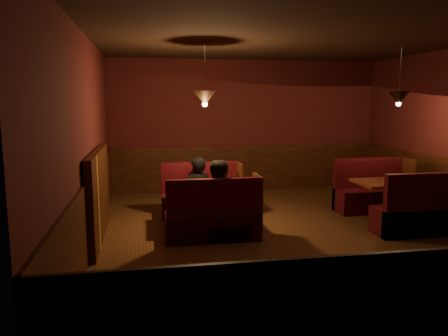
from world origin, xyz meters
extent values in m
cube|color=#482D18|center=(0.00, 0.00, -0.01)|extent=(6.00, 7.00, 0.01)
cube|color=black|center=(0.00, 0.00, 2.90)|extent=(6.00, 7.00, 0.01)
cube|color=#471915|center=(0.00, 3.50, 1.45)|extent=(6.00, 0.01, 2.90)
cube|color=#471915|center=(-3.00, 0.00, 1.45)|extent=(0.01, 7.00, 2.90)
cube|color=black|center=(0.00, 3.48, 0.50)|extent=(6.00, 0.04, 1.00)
cube|color=black|center=(-2.98, 0.00, 0.50)|extent=(0.04, 7.00, 1.00)
cube|color=black|center=(-2.92, 0.40, 0.65)|extent=(0.10, 2.20, 1.30)
cube|color=gold|center=(-2.87, -0.15, 0.65)|extent=(0.01, 0.12, 1.30)
cylinder|color=#333333|center=(-1.31, 0.69, 2.45)|extent=(0.01, 0.01, 0.80)
cone|color=black|center=(-1.31, 0.69, 2.05)|extent=(0.34, 0.34, 0.22)
sphere|color=#FFBF72|center=(-1.31, 0.69, 1.96)|extent=(0.08, 0.08, 0.08)
cylinder|color=#333333|center=(1.81, 0.44, 2.45)|extent=(0.01, 0.01, 0.80)
cone|color=black|center=(1.81, 0.44, 2.05)|extent=(0.34, 0.34, 0.22)
sphere|color=#FFBF72|center=(1.81, 0.44, 1.96)|extent=(0.08, 0.08, 0.08)
cube|color=brown|center=(-1.31, 0.69, 0.65)|extent=(1.25, 0.76, 0.04)
cylinder|color=black|center=(-1.31, 0.69, 0.31)|extent=(0.12, 0.12, 0.62)
cylinder|color=black|center=(-1.31, 0.69, 0.02)|extent=(0.50, 0.50, 0.04)
cylinder|color=silver|center=(-1.25, 0.59, 0.68)|extent=(0.25, 0.25, 0.02)
cube|color=black|center=(-1.24, 0.61, 0.70)|extent=(0.08, 0.07, 0.03)
ellipsoid|color=silver|center=(-1.35, 0.55, 0.71)|extent=(0.06, 0.06, 0.05)
cube|color=tan|center=(-1.18, 0.52, 0.70)|extent=(0.08, 0.08, 0.03)
cylinder|color=silver|center=(-1.29, 0.49, 0.69)|extent=(0.10, 0.08, 0.01)
cylinder|color=silver|center=(-1.39, 0.86, 0.68)|extent=(0.23, 0.23, 0.01)
ellipsoid|color=beige|center=(-1.35, 0.91, 0.71)|extent=(0.09, 0.09, 0.05)
cube|color=silver|center=(-1.40, 0.84, 0.68)|extent=(0.18, 0.03, 0.00)
cylinder|color=white|center=(-1.07, 0.73, 0.71)|extent=(0.05, 0.05, 0.07)
cylinder|color=white|center=(-0.87, 0.90, 0.74)|extent=(0.07, 0.07, 0.13)
cylinder|color=white|center=(-0.90, 0.54, 0.74)|extent=(0.07, 0.07, 0.13)
cylinder|color=#47230F|center=(-0.76, 0.75, 0.74)|extent=(0.05, 0.05, 0.14)
cylinder|color=#47230F|center=(-0.76, 0.75, 0.84)|extent=(0.02, 0.02, 0.06)
ellipsoid|color=white|center=(-0.96, 0.54, 0.69)|extent=(0.10, 0.09, 0.04)
cube|color=black|center=(-1.31, 1.33, 0.20)|extent=(1.34, 0.49, 0.40)
cube|color=black|center=(-1.31, 1.52, 0.47)|extent=(1.34, 0.11, 0.94)
cube|color=black|center=(-0.62, 1.33, 0.47)|extent=(0.04, 0.49, 0.94)
cube|color=black|center=(-1.31, 0.04, 0.20)|extent=(1.34, 0.49, 0.40)
cube|color=black|center=(-1.31, -0.15, 0.47)|extent=(1.34, 0.11, 0.94)
cube|color=black|center=(-0.62, 0.04, 0.47)|extent=(0.04, 0.49, 0.94)
cube|color=brown|center=(1.81, 0.44, 0.67)|extent=(1.23, 0.78, 0.05)
cylinder|color=black|center=(1.81, 0.44, 0.32)|extent=(0.13, 0.13, 0.64)
cylinder|color=black|center=(1.81, 0.44, 0.02)|extent=(0.52, 0.52, 0.04)
cube|color=black|center=(1.81, 1.10, 0.21)|extent=(1.32, 0.51, 0.41)
cube|color=black|center=(1.81, 1.30, 0.48)|extent=(1.32, 0.11, 0.97)
cube|color=black|center=(2.49, 1.10, 0.48)|extent=(0.04, 0.51, 0.97)
cube|color=black|center=(1.81, -0.23, 0.21)|extent=(1.32, 0.51, 0.41)
cube|color=black|center=(1.81, -0.43, 0.48)|extent=(1.32, 0.11, 0.97)
imported|color=black|center=(-1.37, 1.28, 0.71)|extent=(0.59, 0.47, 1.41)
imported|color=black|center=(-1.15, 0.07, 0.75)|extent=(0.83, 0.70, 1.51)
camera|label=1|loc=(-2.22, -6.06, 2.01)|focal=35.00mm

